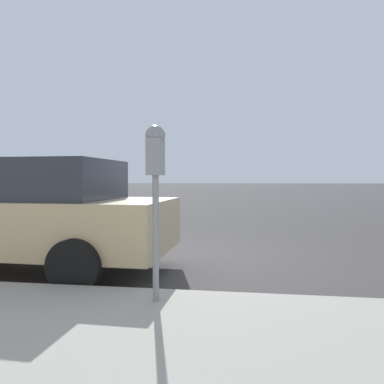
# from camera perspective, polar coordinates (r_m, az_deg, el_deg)

# --- Properties ---
(ground_plane) EXTENTS (220.00, 220.00, 0.00)m
(ground_plane) POSITION_cam_1_polar(r_m,az_deg,el_deg) (6.28, -3.34, -10.06)
(ground_plane) COLOR #3D3A3A
(parking_meter) EXTENTS (0.21, 0.19, 1.66)m
(parking_meter) POSITION_cam_1_polar(r_m,az_deg,el_deg) (3.53, -5.58, 3.86)
(parking_meter) COLOR gray
(parking_meter) RESTS_ON sidewalk
(car_tan) EXTENTS (2.07, 4.50, 1.58)m
(car_tan) POSITION_cam_1_polar(r_m,az_deg,el_deg) (5.89, -25.09, -2.94)
(car_tan) COLOR tan
(car_tan) RESTS_ON ground_plane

